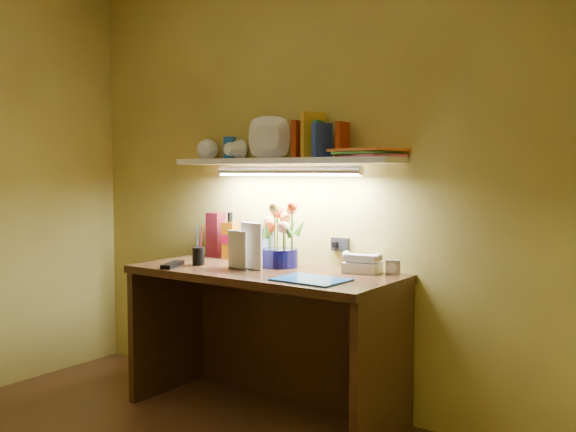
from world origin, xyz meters
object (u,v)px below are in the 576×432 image
(telephone, at_px, (362,262))
(flower_bouquet, at_px, (280,235))
(desk, at_px, (263,343))
(whisky_bottle, at_px, (230,236))
(desk_clock, at_px, (393,267))

(telephone, bearing_deg, flower_bouquet, -179.86)
(desk, bearing_deg, whisky_bottle, 151.55)
(whisky_bottle, bearing_deg, telephone, -0.90)
(desk, bearing_deg, desk_clock, 22.42)
(telephone, height_order, whisky_bottle, whisky_bottle)
(flower_bouquet, height_order, telephone, flower_bouquet)
(desk, distance_m, telephone, 0.66)
(telephone, bearing_deg, whisky_bottle, 169.87)
(desk, relative_size, desk_clock, 20.03)
(desk, xyz_separation_m, desk_clock, (0.60, 0.25, 0.41))
(desk, xyz_separation_m, whisky_bottle, (-0.40, 0.22, 0.51))
(flower_bouquet, distance_m, desk_clock, 0.62)
(desk, distance_m, desk_clock, 0.77)
(flower_bouquet, bearing_deg, desk, -94.37)
(desk, height_order, flower_bouquet, flower_bouquet)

